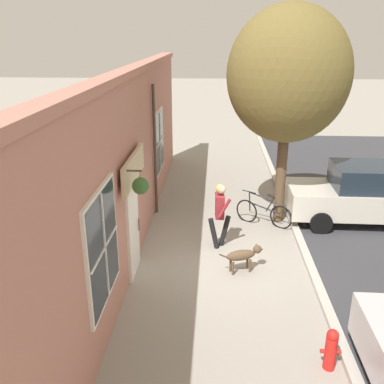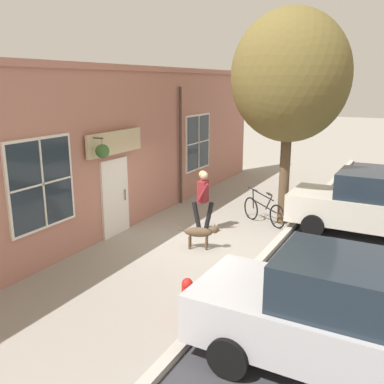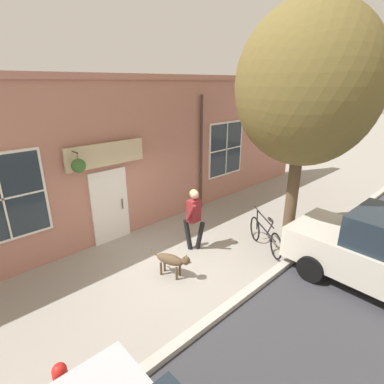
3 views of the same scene
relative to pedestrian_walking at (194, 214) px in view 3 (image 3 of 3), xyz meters
name	(u,v)px [view 3 (image 3 of 3)]	position (x,y,z in m)	size (l,w,h in m)	color
ground_plane	(178,262)	(0.17, -0.74, -1.05)	(90.00, 90.00, 0.00)	gray
storefront_facade	(123,159)	(-2.17, -0.73, 1.23)	(0.95, 18.00, 4.54)	#B27566
pedestrian_walking	(194,214)	(0.00, 0.00, 0.00)	(0.59, 0.55, 1.74)	black
dog_on_leash	(173,260)	(0.55, -1.22, -0.62)	(1.07, 0.49, 0.66)	brown
street_tree_by_curb	(305,91)	(1.76, 1.81, 3.09)	(3.31, 2.98, 6.06)	brown
leaning_bicycle	(265,235)	(1.29, 1.45, -0.67)	(1.55, 0.86, 1.01)	black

